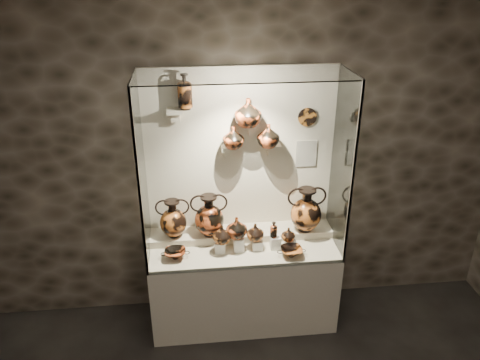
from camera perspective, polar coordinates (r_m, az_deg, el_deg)
The scene contains 36 objects.
wall_back at distance 4.21m, azimuth -0.02°, elevation 3.09°, with size 5.00×0.02×3.20m, color #2C251B.
plinth at distance 4.54m, azimuth 0.43°, elevation -12.65°, with size 1.70×0.60×0.80m, color beige.
front_tier at distance 4.29m, azimuth 0.45°, elevation -8.29°, with size 1.68×0.58×0.03m, color #BFB094.
rear_tier at distance 4.42m, azimuth 0.19°, elevation -6.66°, with size 1.70×0.25×0.10m, color #BFB094.
back_panel at distance 4.20m, azimuth -0.01°, elevation 3.06°, with size 1.70×0.03×1.60m, color beige.
glass_front at distance 3.65m, azimuth 1.02°, elevation -0.58°, with size 1.70×0.01×1.60m, color white.
glass_left at distance 3.91m, azimuth -11.91°, elevation 0.74°, with size 0.01×0.60×1.60m, color white.
glass_right at distance 4.09m, azimuth 12.35°, elevation 1.80°, with size 0.01×0.60×1.60m, color white.
glass_top at distance 3.66m, azimuth 0.53°, elevation 12.76°, with size 1.70×0.60×0.01m, color white.
frame_post_left at distance 3.65m, azimuth -12.19°, elevation -1.14°, with size 0.02×0.02×1.60m, color gray.
frame_post_right at distance 3.84m, azimuth 13.55°, elevation 0.07°, with size 0.02×0.02×1.60m, color gray.
pedestal_a at distance 4.20m, azimuth -2.48°, elevation -8.10°, with size 0.09×0.09×0.10m, color silver.
pedestal_b at distance 4.20m, azimuth -0.16°, elevation -7.80°, with size 0.09×0.09×0.13m, color silver.
pedestal_c at distance 4.23m, azimuth 2.16°, elevation -7.88°, with size 0.09×0.09×0.09m, color silver.
pedestal_d at distance 4.25m, azimuth 4.31°, elevation -7.57°, with size 0.09×0.09×0.12m, color silver.
pedestal_e at distance 4.28m, azimuth 6.17°, elevation -7.67°, with size 0.09×0.09×0.08m, color silver.
bracket_ul at distance 3.96m, azimuth -7.91°, elevation 8.33°, with size 0.14×0.12×0.04m, color beige.
bracket_ca at distance 4.08m, azimuth -1.29°, elevation 3.90°, with size 0.14×0.12×0.04m, color beige.
bracket_cb at distance 4.04m, azimuth 1.53°, elevation 6.66°, with size 0.10×0.12×0.04m, color beige.
bracket_cc at distance 4.13m, azimuth 3.98°, elevation 4.10°, with size 0.14×0.12×0.04m, color beige.
amphora_left at distance 4.26m, azimuth -8.17°, elevation -4.65°, with size 0.29×0.29×0.36m, color #BB6023, non-canonical shape.
amphora_mid at distance 4.24m, azimuth -3.78°, elevation -4.33°, with size 0.32×0.32×0.40m, color #C24E22, non-canonical shape.
amphora_right at distance 4.34m, azimuth 8.06°, elevation -3.59°, with size 0.34×0.34×0.43m, color #BB6023, non-canonical shape.
jug_a at distance 4.12m, azimuth -2.22°, elevation -6.63°, with size 0.16×0.16×0.17m, color #BB6023.
jug_b at distance 4.13m, azimuth -0.41°, elevation -5.81°, with size 0.19×0.19×0.20m, color #C24E22.
jug_c at distance 4.17m, azimuth 1.86°, elevation -6.34°, with size 0.16×0.16×0.16m, color #BB6023.
jug_e at distance 4.21m, azimuth 5.91°, elevation -6.58°, with size 0.12×0.12×0.13m, color #BB6023.
lekythos_small at distance 4.16m, azimuth 4.12°, elevation -5.95°, with size 0.08×0.08×0.17m, color #C24E22, non-canonical shape.
kylix_left at distance 4.15m, azimuth -7.90°, elevation -8.83°, with size 0.24×0.20×0.10m, color #C24E22, non-canonical shape.
kylix_right at distance 4.16m, azimuth 6.29°, elevation -8.61°, with size 0.24×0.20×0.10m, color #BB6023, non-canonical shape.
lekythos_tall at distance 3.89m, azimuth -6.76°, elevation 10.87°, with size 0.13×0.13×0.33m, color #BB6023, non-canonical shape.
ovoid_vase_a at distance 4.01m, azimuth -0.82°, elevation 5.22°, with size 0.19×0.19×0.20m, color #C24E22.
ovoid_vase_b at distance 3.93m, azimuth 0.98°, elevation 8.23°, with size 0.23×0.23×0.24m, color #C24E22.
ovoid_vase_c at distance 4.04m, azimuth 3.47°, elevation 5.42°, with size 0.20×0.20×0.21m, color #C24E22.
wall_plate at distance 4.16m, azimuth 8.21°, elevation 7.61°, with size 0.17×0.17×0.02m, color #BF6D25.
info_placard at distance 4.28m, azimuth 8.08°, elevation 3.21°, with size 0.19×0.01×0.25m, color beige.
Camera 1 is at (-0.41, -1.37, 3.20)m, focal length 35.00 mm.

